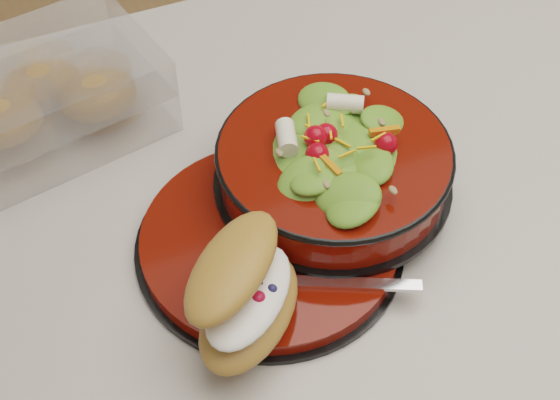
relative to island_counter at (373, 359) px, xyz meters
name	(u,v)px	position (x,y,z in m)	size (l,w,h in m)	color
island_counter	(373,359)	(0.00, 0.00, 0.00)	(1.24, 0.74, 0.90)	white
dinner_plate	(271,241)	(-0.19, -0.06, 0.46)	(0.26, 0.26, 0.02)	black
salad_bowl	(334,158)	(-0.11, -0.02, 0.50)	(0.24, 0.24, 0.10)	black
croissant	(246,292)	(-0.25, -0.14, 0.50)	(0.15, 0.16, 0.08)	#AB7034
fork	(327,283)	(-0.17, -0.14, 0.47)	(0.15, 0.09, 0.00)	silver
pastry_box	(47,96)	(-0.35, 0.20, 0.49)	(0.26, 0.21, 0.09)	white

